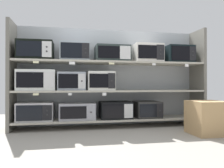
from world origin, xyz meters
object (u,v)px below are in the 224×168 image
Objects in this scene: microwave_0 at (36,111)px; microwave_6 at (100,81)px; microwave_8 at (75,52)px; shipping_carton at (207,118)px; microwave_10 at (147,54)px; microwave_11 at (178,55)px; microwave_2 at (115,110)px; microwave_1 at (77,111)px; microwave_9 at (112,54)px; microwave_7 at (36,51)px; microwave_3 at (147,109)px; microwave_5 at (72,81)px; microwave_4 at (37,80)px.

microwave_6 is (1.00, 0.00, 0.47)m from microwave_0.
microwave_0 is 1.15× the size of microwave_8.
microwave_8 is at bearing 156.33° from shipping_carton.
microwave_10 reaches higher than shipping_carton.
microwave_10 is 1.02× the size of microwave_11.
microwave_2 is 1.10× the size of microwave_8.
microwave_1 is 1.29× the size of microwave_6.
microwave_0 is 1.51m from microwave_9.
microwave_11 is (1.78, -0.00, -0.00)m from microwave_8.
microwave_9 is at bearing 0.01° from microwave_6.
microwave_6 is 1.11m from microwave_7.
microwave_9 is at bearing 179.71° from microwave_2.
microwave_0 is at bearing -179.99° from microwave_3.
microwave_6 is at bearing 0.02° from microwave_0.
microwave_1 is (0.63, 0.00, -0.01)m from microwave_0.
microwave_8 is 0.60m from microwave_9.
microwave_7 is (-0.55, -0.00, 0.47)m from microwave_5.
shipping_carton is (0.03, -0.79, -0.98)m from microwave_11.
microwave_3 is at bearing -12.17° from microwave_10.
microwave_7 is at bearing 180.00° from microwave_2.
microwave_10 is (0.61, 0.00, 0.02)m from microwave_9.
microwave_8 reaches higher than shipping_carton.
microwave_11 is at bearing -0.01° from microwave_5.
microwave_8 reaches higher than microwave_11.
shipping_carton is at bearing -53.18° from microwave_10.
microwave_0 is 1.04× the size of microwave_2.
microwave_9 reaches higher than shipping_carton.
microwave_8 is at bearing -179.96° from microwave_6.
microwave_8 is 1.00× the size of shipping_carton.
microwave_1 is 0.79m from microwave_4.
microwave_7 is at bearing 179.99° from microwave_8.
microwave_10 reaches higher than microwave_1.
microwave_11 is (1.74, -0.00, 0.95)m from microwave_1.
microwave_7 is at bearing -179.99° from microwave_10.
microwave_6 reaches higher than shipping_carton.
microwave_2 is at bearing -0.29° from microwave_9.
microwave_5 is at bearing 179.99° from microwave_11.
microwave_4 is (-0.62, 0.00, 0.49)m from microwave_1.
microwave_3 is at bearing -0.01° from microwave_4.
microwave_0 is 0.72m from microwave_5.
microwave_8 is at bearing -179.97° from microwave_9.
microwave_7 is at bearing -179.98° from microwave_1.
microwave_5 is 0.46m from microwave_6.
microwave_1 is 0.49m from microwave_5.
microwave_8 is (0.59, 0.00, 0.94)m from microwave_0.
microwave_1 is 1.00× the size of microwave_4.
microwave_8 is at bearing -179.99° from microwave_3.
microwave_9 is 1.17× the size of microwave_10.
microwave_7 is (-0.02, -0.00, 0.45)m from microwave_4.
microwave_4 is 0.53m from microwave_5.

